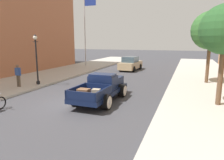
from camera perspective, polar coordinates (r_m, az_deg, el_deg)
ground_plane at (r=11.79m, az=-10.17°, el=-6.64°), size 140.00×140.00×0.00m
sidewalk_right at (r=10.35m, az=27.62°, el=-9.81°), size 5.50×64.00×0.15m
hotrod_truck_navy at (r=12.30m, az=-2.69°, el=-2.11°), size 2.22×4.96×1.58m
car_background_tan at (r=24.98m, az=5.17°, el=4.49°), size 2.08×4.40×1.65m
pedestrian_sidewalk_left at (r=16.62m, az=-24.64°, el=1.46°), size 0.53×0.22×1.65m
street_lamp_near at (r=16.87m, az=-20.27°, el=6.35°), size 0.50×0.32×3.85m
flagpole at (r=28.51m, az=-7.15°, el=15.30°), size 1.74×0.16×9.16m
street_tree_second at (r=18.20m, az=25.74°, el=12.27°), size 3.00×3.00×5.66m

